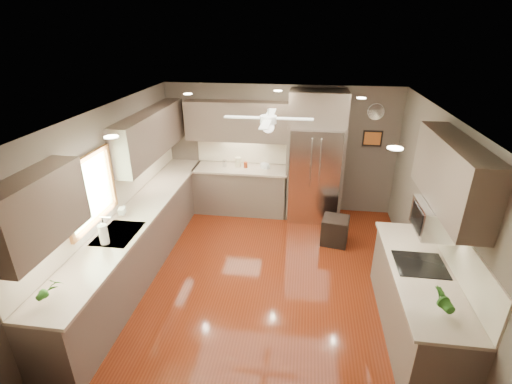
% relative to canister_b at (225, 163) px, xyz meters
% --- Properties ---
extents(floor, '(5.00, 5.00, 0.00)m').
position_rel_canister_b_xyz_m(floor, '(1.05, -2.22, -1.01)').
color(floor, '#551B0B').
rests_on(floor, ground).
extents(ceiling, '(5.00, 5.00, 0.00)m').
position_rel_canister_b_xyz_m(ceiling, '(1.05, -2.22, 1.49)').
color(ceiling, white).
rests_on(ceiling, ground).
extents(wall_back, '(4.50, 0.00, 4.50)m').
position_rel_canister_b_xyz_m(wall_back, '(1.05, 0.28, 0.24)').
color(wall_back, brown).
rests_on(wall_back, ground).
extents(wall_front, '(4.50, 0.00, 4.50)m').
position_rel_canister_b_xyz_m(wall_front, '(1.05, -4.72, 0.24)').
color(wall_front, brown).
rests_on(wall_front, ground).
extents(wall_left, '(0.00, 5.00, 5.00)m').
position_rel_canister_b_xyz_m(wall_left, '(-1.20, -2.22, 0.24)').
color(wall_left, brown).
rests_on(wall_left, ground).
extents(wall_right, '(0.00, 5.00, 5.00)m').
position_rel_canister_b_xyz_m(wall_right, '(3.30, -2.22, 0.24)').
color(wall_right, brown).
rests_on(wall_right, ground).
extents(canister_b, '(0.09, 0.09, 0.13)m').
position_rel_canister_b_xyz_m(canister_b, '(0.00, 0.00, 0.00)').
color(canister_b, silver).
rests_on(canister_b, back_run).
extents(canister_c, '(0.13, 0.13, 0.19)m').
position_rel_canister_b_xyz_m(canister_c, '(0.26, 0.04, 0.02)').
color(canister_c, '#BFB58F').
rests_on(canister_c, back_run).
extents(canister_d, '(0.10, 0.10, 0.11)m').
position_rel_canister_b_xyz_m(canister_d, '(0.42, -0.01, -0.01)').
color(canister_d, maroon).
rests_on(canister_d, back_run).
extents(soap_bottle, '(0.11, 0.11, 0.20)m').
position_rel_canister_b_xyz_m(soap_bottle, '(-1.03, -2.24, 0.03)').
color(soap_bottle, white).
rests_on(soap_bottle, left_run).
extents(potted_plant_left, '(0.18, 0.13, 0.32)m').
position_rel_canister_b_xyz_m(potted_plant_left, '(-0.90, -4.07, 0.09)').
color(potted_plant_left, '#275D1A').
rests_on(potted_plant_left, left_run).
extents(potted_plant_right, '(0.19, 0.17, 0.30)m').
position_rel_canister_b_xyz_m(potted_plant_right, '(2.95, -3.70, 0.08)').
color(potted_plant_right, '#275D1A').
rests_on(potted_plant_right, right_run).
extents(bowl, '(0.23, 0.23, 0.05)m').
position_rel_canister_b_xyz_m(bowl, '(0.80, -0.02, -0.05)').
color(bowl, '#BFB58F').
rests_on(bowl, back_run).
extents(left_run, '(0.65, 4.70, 1.45)m').
position_rel_canister_b_xyz_m(left_run, '(-0.90, -2.07, -0.53)').
color(left_run, brown).
rests_on(left_run, ground).
extents(back_run, '(1.85, 0.65, 1.45)m').
position_rel_canister_b_xyz_m(back_run, '(0.33, -0.01, -0.53)').
color(back_run, brown).
rests_on(back_run, ground).
extents(uppers, '(4.50, 4.70, 0.95)m').
position_rel_canister_b_xyz_m(uppers, '(0.31, -1.51, 0.86)').
color(uppers, brown).
rests_on(uppers, wall_left).
extents(window, '(0.05, 1.12, 0.92)m').
position_rel_canister_b_xyz_m(window, '(-1.17, -2.72, 0.54)').
color(window, '#BFF2B2').
rests_on(window, wall_left).
extents(sink, '(0.50, 0.70, 0.32)m').
position_rel_canister_b_xyz_m(sink, '(-0.88, -2.72, -0.10)').
color(sink, silver).
rests_on(sink, left_run).
extents(refrigerator, '(1.06, 0.75, 2.45)m').
position_rel_canister_b_xyz_m(refrigerator, '(1.75, -0.06, 0.18)').
color(refrigerator, silver).
rests_on(refrigerator, ground).
extents(right_run, '(0.70, 2.20, 1.45)m').
position_rel_canister_b_xyz_m(right_run, '(2.98, -3.02, -0.53)').
color(right_run, brown).
rests_on(right_run, ground).
extents(microwave, '(0.43, 0.55, 0.34)m').
position_rel_canister_b_xyz_m(microwave, '(3.08, -2.77, 0.47)').
color(microwave, silver).
rests_on(microwave, wall_right).
extents(ceiling_fan, '(1.18, 1.18, 0.32)m').
position_rel_canister_b_xyz_m(ceiling_fan, '(1.05, -1.92, 1.32)').
color(ceiling_fan, white).
rests_on(ceiling_fan, ceiling).
extents(recessed_lights, '(2.84, 3.14, 0.01)m').
position_rel_canister_b_xyz_m(recessed_lights, '(1.01, -1.82, 1.48)').
color(recessed_lights, white).
rests_on(recessed_lights, ceiling).
extents(wall_clock, '(0.30, 0.03, 0.30)m').
position_rel_canister_b_xyz_m(wall_clock, '(2.80, 0.27, 1.04)').
color(wall_clock, white).
rests_on(wall_clock, wall_back).
extents(framed_print, '(0.36, 0.03, 0.30)m').
position_rel_canister_b_xyz_m(framed_print, '(2.80, 0.26, 0.54)').
color(framed_print, black).
rests_on(framed_print, wall_back).
extents(stool, '(0.51, 0.51, 0.50)m').
position_rel_canister_b_xyz_m(stool, '(2.15, -1.01, -0.77)').
color(stool, black).
rests_on(stool, ground).
extents(paper_towel, '(0.11, 0.11, 0.28)m').
position_rel_canister_b_xyz_m(paper_towel, '(-0.92, -2.98, 0.07)').
color(paper_towel, white).
rests_on(paper_towel, left_run).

